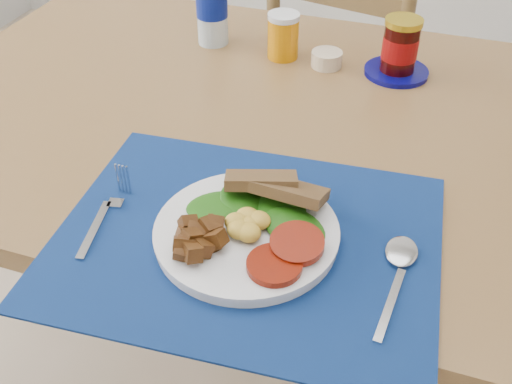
% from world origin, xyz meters
% --- Properties ---
extents(table, '(1.40, 0.90, 0.75)m').
position_xyz_m(table, '(0.00, 0.20, 0.67)').
color(table, brown).
rests_on(table, ground).
extents(chair_far, '(0.51, 0.50, 1.18)m').
position_xyz_m(chair_far, '(-0.01, 0.93, 0.59)').
color(chair_far, '#52371D').
rests_on(chair_far, ground).
extents(placemat, '(0.55, 0.44, 0.00)m').
position_xyz_m(placemat, '(0.05, -0.13, 0.75)').
color(placemat, black).
rests_on(placemat, table).
extents(breakfast_plate, '(0.25, 0.25, 0.06)m').
position_xyz_m(breakfast_plate, '(0.05, -0.13, 0.77)').
color(breakfast_plate, silver).
rests_on(breakfast_plate, placemat).
extents(fork, '(0.04, 0.17, 0.00)m').
position_xyz_m(fork, '(-0.15, -0.14, 0.76)').
color(fork, '#B2B5BA').
rests_on(fork, placemat).
extents(spoon, '(0.04, 0.18, 0.01)m').
position_xyz_m(spoon, '(0.26, -0.12, 0.76)').
color(spoon, '#B2B5BA').
rests_on(spoon, placemat).
extents(juice_glass, '(0.06, 0.06, 0.09)m').
position_xyz_m(juice_glass, '(-0.06, 0.42, 0.79)').
color(juice_glass, orange).
rests_on(juice_glass, table).
extents(ramekin, '(0.06, 0.06, 0.03)m').
position_xyz_m(ramekin, '(0.04, 0.41, 0.77)').
color(ramekin, beige).
rests_on(ramekin, table).
extents(jam_on_saucer, '(0.13, 0.13, 0.11)m').
position_xyz_m(jam_on_saucer, '(0.18, 0.42, 0.80)').
color(jam_on_saucer, '#050559').
rests_on(jam_on_saucer, table).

